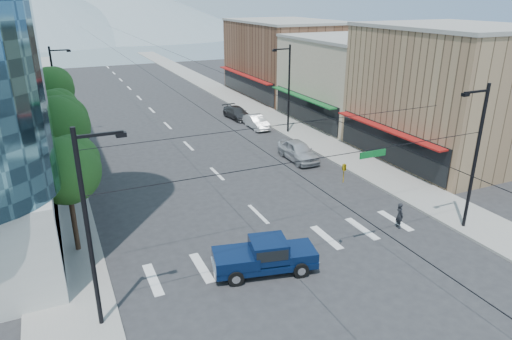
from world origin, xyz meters
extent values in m
plane|color=#28282B|center=(0.00, 0.00, 0.00)|extent=(160.00, 160.00, 0.00)
cube|color=gray|center=(-12.00, 40.00, 0.07)|extent=(4.00, 120.00, 0.15)
cube|color=gray|center=(12.00, 40.00, 0.07)|extent=(4.00, 120.00, 0.15)
cube|color=#8C6B4C|center=(20.00, 10.00, 5.50)|extent=(12.00, 14.00, 11.00)
cube|color=tan|center=(20.00, 24.00, 4.50)|extent=(12.00, 14.00, 9.00)
cube|color=brown|center=(20.00, 40.00, 5.00)|extent=(12.00, 18.00, 10.00)
cube|color=#8C6B4C|center=(-16.50, 62.00, 9.00)|extent=(4.00, 4.00, 18.00)
cone|color=gray|center=(-15.00, 150.00, 11.00)|extent=(80.00, 80.00, 22.00)
cone|color=gray|center=(20.00, 160.00, 9.00)|extent=(90.00, 90.00, 18.00)
cylinder|color=black|center=(-11.20, 6.00, 2.27)|extent=(0.28, 0.28, 4.55)
sphere|color=#244818|center=(-11.20, 6.00, 4.88)|extent=(3.64, 3.64, 3.64)
sphere|color=#244818|center=(-10.80, 6.30, 5.28)|extent=(2.86, 2.86, 2.86)
cylinder|color=black|center=(-11.20, 13.00, 2.55)|extent=(0.28, 0.28, 5.11)
sphere|color=#244818|center=(-11.20, 13.00, 5.47)|extent=(4.09, 4.09, 4.09)
sphere|color=#244818|center=(-10.80, 13.30, 5.88)|extent=(3.21, 3.21, 3.21)
cylinder|color=black|center=(-11.20, 20.00, 2.27)|extent=(0.28, 0.28, 4.55)
sphere|color=#244818|center=(-11.20, 20.00, 4.88)|extent=(3.64, 3.64, 3.64)
sphere|color=#244818|center=(-10.80, 20.30, 5.28)|extent=(2.86, 2.86, 2.86)
cylinder|color=black|center=(-11.20, 27.00, 2.55)|extent=(0.28, 0.28, 5.11)
sphere|color=#244818|center=(-11.20, 27.00, 5.47)|extent=(4.09, 4.09, 4.09)
sphere|color=#244818|center=(-10.80, 27.30, 5.88)|extent=(3.21, 3.21, 3.21)
cylinder|color=black|center=(-10.80, -1.00, 4.50)|extent=(0.20, 0.20, 9.00)
cylinder|color=black|center=(10.80, -1.00, 4.50)|extent=(0.20, 0.20, 9.00)
cylinder|color=black|center=(0.00, -1.00, 6.20)|extent=(21.60, 0.04, 0.04)
imported|color=gold|center=(1.50, -1.00, 5.15)|extent=(0.16, 0.20, 1.00)
cube|color=#0C6626|center=(3.20, -1.00, 5.95)|extent=(1.60, 0.06, 0.35)
cylinder|color=black|center=(-10.80, 30.00, 4.50)|extent=(0.20, 0.20, 9.00)
cube|color=black|center=(-9.90, 30.00, 8.60)|extent=(1.80, 0.12, 0.12)
cube|color=black|center=(-9.10, 30.00, 8.50)|extent=(0.40, 0.25, 0.18)
cylinder|color=black|center=(10.80, 22.00, 4.50)|extent=(0.20, 0.20, 9.00)
cube|color=black|center=(9.90, 22.00, 8.60)|extent=(1.80, 0.12, 0.12)
cube|color=black|center=(9.10, 22.00, 8.50)|extent=(0.40, 0.25, 0.18)
cube|color=#08193D|center=(-2.49, -0.17, 0.53)|extent=(5.59, 3.01, 0.34)
cube|color=#08193D|center=(-0.65, -0.57, 0.92)|extent=(1.90, 2.12, 0.53)
cube|color=#08193D|center=(-2.30, -0.21, 1.30)|extent=(2.17, 2.13, 1.06)
cube|color=black|center=(-2.30, -0.21, 1.40)|extent=(1.99, 2.12, 0.58)
cube|color=#08193D|center=(-4.00, 0.16, 0.96)|extent=(2.58, 2.35, 0.63)
cube|color=silver|center=(0.10, -0.73, 0.53)|extent=(0.50, 1.82, 0.34)
cube|color=silver|center=(-5.08, 0.39, 0.53)|extent=(0.50, 1.82, 0.29)
cylinder|color=black|center=(-1.04, -1.42, 0.41)|extent=(0.85, 0.45, 0.81)
cylinder|color=black|center=(-0.65, 0.37, 0.41)|extent=(0.85, 0.45, 0.81)
cylinder|color=black|center=(-4.34, -0.71, 0.41)|extent=(0.85, 0.45, 0.81)
cylinder|color=black|center=(-3.95, 1.08, 0.41)|extent=(0.85, 0.45, 0.81)
imported|color=black|center=(7.18, 0.73, 0.83)|extent=(0.50, 0.67, 1.65)
imported|color=#BBBBC0|center=(7.60, 14.17, 0.86)|extent=(2.12, 5.06, 1.71)
imported|color=silver|center=(8.53, 24.95, 0.71)|extent=(1.60, 4.35, 1.42)
imported|color=#313134|center=(8.19, 29.62, 0.69)|extent=(2.38, 4.92, 1.38)
camera|label=1|loc=(-11.37, -18.56, 13.54)|focal=32.00mm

